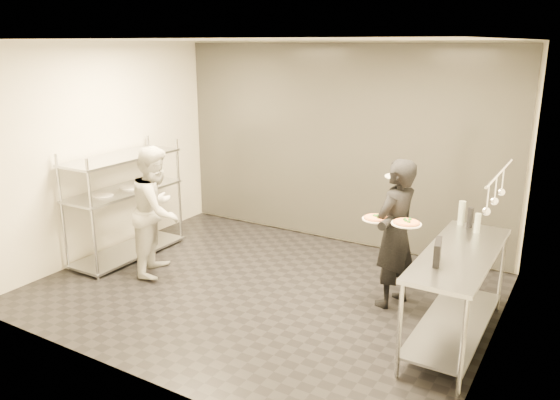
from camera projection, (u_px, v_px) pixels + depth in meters
The scene contains 13 objects.
room_shell at pixel (311, 155), 6.93m from camera, with size 5.00×4.00×2.80m.
pass_rack at pixel (124, 200), 7.19m from camera, with size 0.60×1.60×1.50m.
prep_counter at pixel (458, 281), 5.10m from camera, with size 0.60×1.80×0.92m.
utensil_rail at pixel (496, 190), 4.73m from camera, with size 0.07×1.20×0.31m.
waiter at pixel (395, 234), 5.81m from camera, with size 0.59×0.39×1.63m, color black.
chef at pixel (157, 210), 6.67m from camera, with size 0.78×0.60×1.60m, color silver.
pizza_plate_near at pixel (376, 218), 5.64m from camera, with size 0.29×0.29×0.05m.
pizza_plate_far at pixel (406, 223), 5.46m from camera, with size 0.30×0.30×0.05m.
salad_plate at pixel (399, 175), 5.90m from camera, with size 0.30×0.30×0.07m.
pos_monitor at pixel (437, 252), 4.75m from camera, with size 0.05×0.27×0.20m, color black.
bottle_green at pixel (462, 213), 5.74m from camera, with size 0.07×0.07×0.25m, color gray.
bottle_clear at pixel (477, 223), 5.50m from camera, with size 0.06×0.06×0.20m, color gray.
bottle_dark at pixel (470, 217), 5.66m from camera, with size 0.06×0.06×0.21m, color black.
Camera 1 is at (3.15, -4.88, 2.77)m, focal length 35.00 mm.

